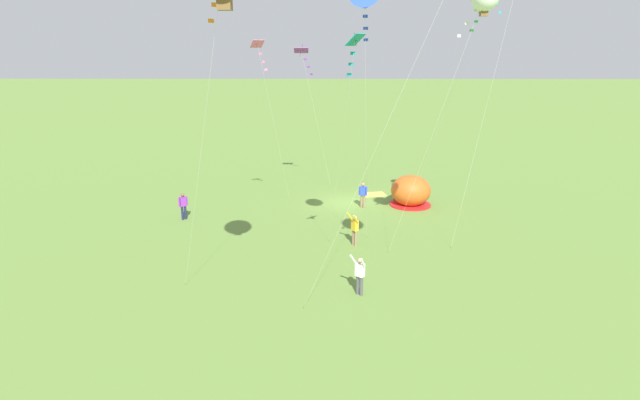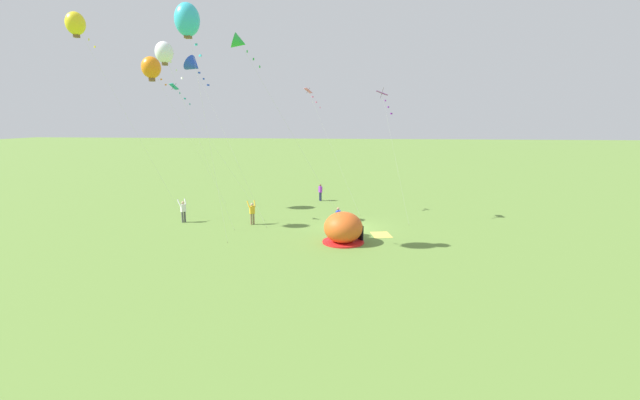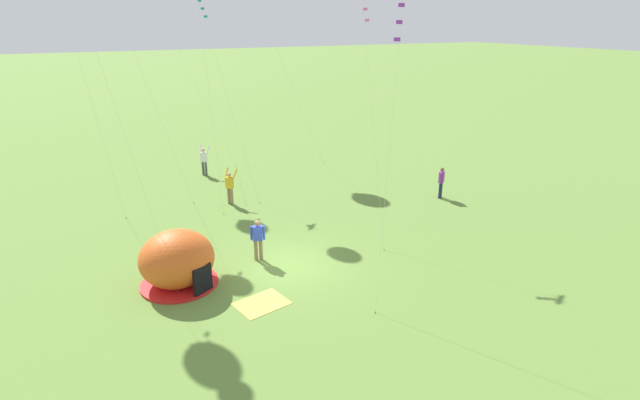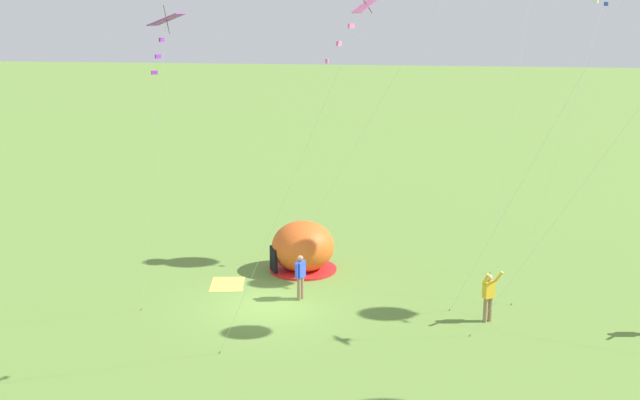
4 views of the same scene
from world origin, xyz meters
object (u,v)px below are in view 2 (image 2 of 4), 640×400
object	(u,v)px
person_near_tent	(252,212)
kite_yellow	(75,24)
person_arms_raised	(183,210)
kite_orange	(151,68)
kite_purple	(383,97)
person_center_field	(320,191)
person_with_toddler	(338,217)
kite_green	(240,43)
kite_blue	(194,66)
kite_cyan	(187,20)
kite_pink	(312,97)
kite_teal	(180,94)
popup_tent	(343,228)
kite_white	(164,52)

from	to	relation	value
person_near_tent	kite_yellow	world-z (taller)	kite_yellow
person_arms_raised	kite_orange	distance (m)	13.08
kite_purple	kite_orange	size ratio (longest dim) A/B	0.79
person_center_field	person_with_toddler	bearing A→B (deg)	-167.25
kite_yellow	kite_green	xyz separation A→B (m)	(-3.63, -12.70, -2.09)
kite_orange	kite_blue	xyz separation A→B (m)	(-4.52, -5.70, -0.44)
kite_cyan	kite_pink	distance (m)	14.02
kite_teal	person_arms_raised	bearing A→B (deg)	170.21
kite_orange	kite_blue	size ratio (longest dim) A/B	1.05
person_center_field	kite_green	xyz separation A→B (m)	(-16.92, 2.90, 11.63)
person_with_toddler	kite_green	distance (m)	13.97
popup_tent	kite_teal	size ratio (longest dim) A/B	0.26
person_arms_raised	person_with_toddler	world-z (taller)	person_arms_raised
person_arms_raised	kite_yellow	size ratio (longest dim) A/B	0.12
kite_purple	kite_pink	size ratio (longest dim) A/B	0.98
person_arms_raised	kite_pink	world-z (taller)	kite_pink
person_center_field	kite_orange	size ratio (longest dim) A/B	0.13
kite_green	person_with_toddler	bearing A→B (deg)	-45.02
popup_tent	kite_pink	size ratio (longest dim) A/B	0.26
person_with_toddler	kite_teal	bearing A→B (deg)	83.18
popup_tent	kite_blue	xyz separation A→B (m)	(4.28, 11.55, 11.13)
popup_tent	kite_cyan	xyz separation A→B (m)	(-2.70, 8.97, 12.81)
kite_yellow	kite_orange	size ratio (longest dim) A/B	1.15
popup_tent	kite_teal	xyz separation A→B (m)	(4.79, 13.03, 9.10)
kite_white	kite_orange	bearing A→B (deg)	31.61
kite_teal	kite_cyan	bearing A→B (deg)	-151.58
person_near_tent	person_arms_raised	xyz separation A→B (m)	(0.09, 5.69, -0.00)
person_arms_raised	kite_purple	world-z (taller)	kite_purple
kite_green	kite_teal	bearing A→B (deg)	44.98
kite_orange	kite_white	bearing A→B (deg)	-148.39
kite_white	kite_orange	distance (m)	10.89
kite_teal	kite_yellow	bearing A→B (deg)	120.19
kite_purple	kite_blue	world-z (taller)	kite_blue
kite_yellow	kite_blue	size ratio (longest dim) A/B	1.20
kite_white	kite_pink	size ratio (longest dim) A/B	1.21
person_center_field	kite_pink	size ratio (longest dim) A/B	0.16
kite_white	kite_blue	distance (m)	4.76
kite_blue	kite_white	bearing A→B (deg)	-179.94
person_with_toddler	person_arms_raised	bearing A→B (deg)	85.29
person_arms_raised	kite_orange	xyz separation A→B (m)	(4.47, 4.15, 11.57)
popup_tent	kite_purple	xyz separation A→B (m)	(7.41, -2.66, 8.91)
popup_tent	kite_cyan	world-z (taller)	kite_cyan
person_arms_raised	kite_teal	distance (m)	9.11
person_arms_raised	kite_green	distance (m)	15.04
person_arms_raised	kite_green	bearing A→B (deg)	-132.76
popup_tent	person_center_field	distance (m)	15.08
popup_tent	kite_cyan	bearing A→B (deg)	106.78
kite_yellow	person_center_field	bearing A→B (deg)	-49.57
kite_teal	kite_purple	world-z (taller)	kite_teal
person_near_tent	kite_purple	bearing A→B (deg)	-72.52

